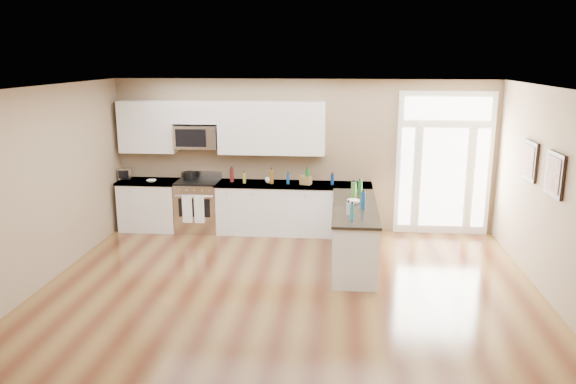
{
  "coord_description": "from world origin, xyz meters",
  "views": [
    {
      "loc": [
        0.68,
        -6.23,
        3.2
      ],
      "look_at": [
        -0.1,
        2.0,
        1.19
      ],
      "focal_mm": 35.0,
      "sensor_mm": 36.0,
      "label": 1
    }
  ],
  "objects": [
    {
      "name": "kitchen_range",
      "position": [
        -1.93,
        3.69,
        0.48
      ],
      "size": [
        0.78,
        0.69,
        1.08
      ],
      "color": "silver",
      "rests_on": "ground"
    },
    {
      "name": "upper_cabinet_left",
      "position": [
        -2.88,
        3.83,
        1.93
      ],
      "size": [
        1.04,
        0.33,
        0.95
      ],
      "primitive_type": "cube",
      "color": "white",
      "rests_on": "room_shell"
    },
    {
      "name": "ground",
      "position": [
        0.0,
        0.0,
        0.0
      ],
      "size": [
        8.0,
        8.0,
        0.0
      ],
      "primitive_type": "plane",
      "color": "#4F2816"
    },
    {
      "name": "bowl_peninsula",
      "position": [
        0.9,
        2.35,
        0.97
      ],
      "size": [
        0.22,
        0.22,
        0.06
      ],
      "primitive_type": "imported",
      "rotation": [
        0.0,
        0.0,
        0.08
      ],
      "color": "white",
      "rests_on": "peninsula_cabinet"
    },
    {
      "name": "stockpot",
      "position": [
        -2.11,
        3.77,
        1.04
      ],
      "size": [
        0.28,
        0.28,
        0.17
      ],
      "primitive_type": "cylinder",
      "rotation": [
        0.0,
        0.0,
        0.33
      ],
      "color": "black",
      "rests_on": "kitchen_range"
    },
    {
      "name": "back_cabinet_left",
      "position": [
        -2.87,
        3.69,
        0.44
      ],
      "size": [
        1.1,
        0.66,
        0.94
      ],
      "color": "white",
      "rests_on": "ground"
    },
    {
      "name": "bowl_left",
      "position": [
        -2.77,
        3.56,
        0.96
      ],
      "size": [
        0.18,
        0.18,
        0.04
      ],
      "primitive_type": "imported",
      "rotation": [
        0.0,
        0.0,
        -0.08
      ],
      "color": "white",
      "rests_on": "back_cabinet_left"
    },
    {
      "name": "peninsula_cabinet",
      "position": [
        0.93,
        2.24,
        0.43
      ],
      "size": [
        0.69,
        2.32,
        0.94
      ],
      "color": "white",
      "rests_on": "ground"
    },
    {
      "name": "cup_counter",
      "position": [
        -0.61,
        3.69,
        0.99
      ],
      "size": [
        0.17,
        0.17,
        0.1
      ],
      "primitive_type": "imported",
      "rotation": [
        0.0,
        0.0,
        0.39
      ],
      "color": "white",
      "rests_on": "back_cabinet_right"
    },
    {
      "name": "counter_bottles",
      "position": [
        0.25,
        2.99,
        1.06
      ],
      "size": [
        2.42,
        2.4,
        0.29
      ],
      "color": "#19591E",
      "rests_on": "back_cabinet_right"
    },
    {
      "name": "upper_cabinet_right",
      "position": [
        -0.57,
        3.83,
        1.93
      ],
      "size": [
        1.94,
        0.33,
        0.95
      ],
      "primitive_type": "cube",
      "color": "white",
      "rests_on": "room_shell"
    },
    {
      "name": "back_cabinet_right",
      "position": [
        -0.16,
        3.69,
        0.44
      ],
      "size": [
        2.85,
        0.66,
        0.94
      ],
      "color": "white",
      "rests_on": "ground"
    },
    {
      "name": "entry_door",
      "position": [
        2.55,
        3.95,
        1.3
      ],
      "size": [
        1.7,
        0.1,
        2.6
      ],
      "color": "white",
      "rests_on": "ground"
    },
    {
      "name": "room_shell",
      "position": [
        0.0,
        0.0,
        1.71
      ],
      "size": [
        8.0,
        8.0,
        8.0
      ],
      "color": "#8E775A",
      "rests_on": "ground"
    },
    {
      "name": "wall_art_near",
      "position": [
        3.47,
        2.2,
        1.7
      ],
      "size": [
        0.05,
        0.58,
        0.58
      ],
      "color": "black",
      "rests_on": "room_shell"
    },
    {
      "name": "upper_cabinet_short",
      "position": [
        -1.95,
        3.83,
        2.2
      ],
      "size": [
        0.82,
        0.33,
        0.4
      ],
      "primitive_type": "cube",
      "color": "white",
      "rests_on": "room_shell"
    },
    {
      "name": "microwave",
      "position": [
        -1.95,
        3.8,
        1.76
      ],
      "size": [
        0.78,
        0.41,
        0.42
      ],
      "color": "silver",
      "rests_on": "room_shell"
    },
    {
      "name": "cardboard_box",
      "position": [
        0.07,
        3.64,
        1.02
      ],
      "size": [
        0.23,
        0.19,
        0.16
      ],
      "primitive_type": "cube",
      "rotation": [
        0.0,
        0.0,
        -0.34
      ],
      "color": "olive",
      "rests_on": "back_cabinet_right"
    },
    {
      "name": "wall_art_far",
      "position": [
        3.47,
        1.2,
        1.7
      ],
      "size": [
        0.05,
        0.58,
        0.58
      ],
      "color": "black",
      "rests_on": "room_shell"
    },
    {
      "name": "toaster_oven",
      "position": [
        -3.35,
        3.8,
        1.04
      ],
      "size": [
        0.27,
        0.23,
        0.21
      ],
      "primitive_type": "cube",
      "rotation": [
        0.0,
        0.0,
        0.18
      ],
      "color": "silver",
      "rests_on": "back_cabinet_left"
    }
  ]
}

